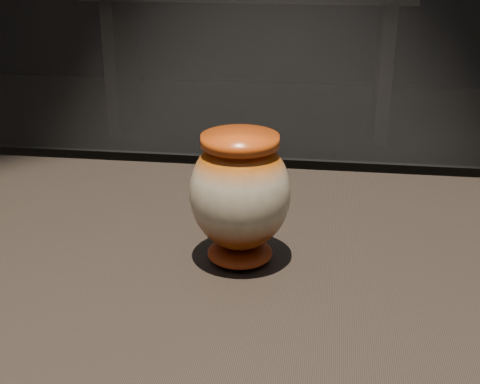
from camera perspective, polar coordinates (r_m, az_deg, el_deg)
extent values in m
cube|color=black|center=(0.80, -3.49, -9.22)|extent=(2.00, 0.80, 0.05)
ellipsoid|color=#702C09|center=(0.83, 0.00, -5.17)|extent=(0.09, 0.09, 0.02)
ellipsoid|color=beige|center=(0.79, 0.00, -0.06)|extent=(0.13, 0.13, 0.14)
cylinder|color=orange|center=(0.77, 0.00, 4.41)|extent=(0.10, 0.10, 0.01)
cube|color=black|center=(4.57, -10.04, 10.83)|extent=(0.08, 0.50, 0.85)
cube|color=black|center=(4.36, 12.13, 10.16)|extent=(0.08, 0.50, 0.85)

